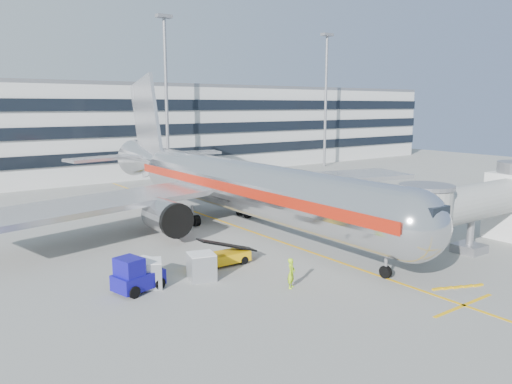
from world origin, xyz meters
TOP-DOWN VIEW (x-y plane):
  - ground at (0.00, 0.00)m, footprint 180.00×180.00m
  - lead_in_line at (0.00, 10.00)m, footprint 0.25×70.00m
  - stop_bar at (0.00, -14.00)m, footprint 6.00×0.25m
  - main_jet at (0.00, 11.72)m, footprint 50.95×48.70m
  - jet_bridge at (12.18, -8.00)m, footprint 17.80×4.50m
  - terminal at (0.00, 57.95)m, footprint 150.00×24.25m
  - light_mast_centre at (8.00, 42.00)m, footprint 2.40×1.20m
  - light_mast_east at (42.00, 42.00)m, footprint 2.40×1.20m
  - belt_loader at (-7.88, 1.19)m, footprint 4.80×1.85m
  - baggage_tug at (-15.16, -0.10)m, footprint 3.52×2.68m
  - cargo_container_left at (-14.13, 0.19)m, footprint 2.26×2.26m
  - cargo_container_right at (-13.91, 1.48)m, footprint 1.90×1.90m
  - cargo_container_front at (-10.54, -0.60)m, footprint 2.13×2.13m
  - ramp_worker at (-6.57, -5.55)m, footprint 0.89×0.82m

SIDE VIEW (x-z plane):
  - ground at x=0.00m, z-range 0.00..0.00m
  - lead_in_line at x=0.00m, z-range 0.00..0.01m
  - stop_bar at x=0.00m, z-range 0.00..0.01m
  - belt_loader at x=-7.88m, z-range -0.49..1.79m
  - cargo_container_right at x=-13.91m, z-range 0.00..1.56m
  - cargo_container_left at x=-14.13m, z-range 0.01..1.83m
  - cargo_container_front at x=-10.54m, z-range 0.01..1.87m
  - ramp_worker at x=-6.57m, z-range 0.00..2.04m
  - baggage_tug at x=-15.16m, z-range -0.15..2.23m
  - jet_bridge at x=12.18m, z-range 0.37..7.37m
  - main_jet at x=0.00m, z-range -3.79..12.26m
  - terminal at x=0.00m, z-range 0.00..15.60m
  - light_mast_centre at x=8.00m, z-range 2.15..27.60m
  - light_mast_east at x=42.00m, z-range 2.15..27.60m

